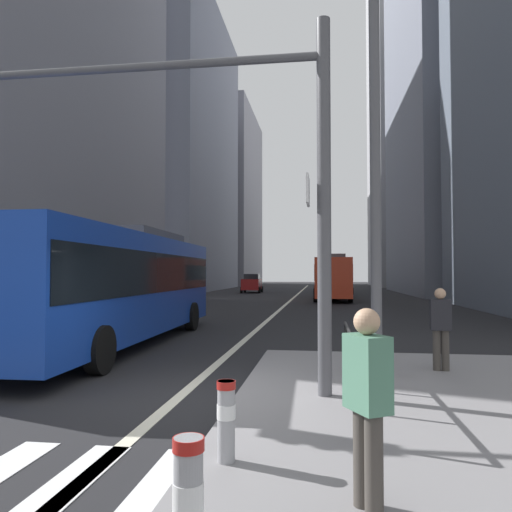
{
  "coord_description": "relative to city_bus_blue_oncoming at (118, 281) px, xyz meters",
  "views": [
    {
      "loc": [
        2.37,
        -7.85,
        2.07
      ],
      "look_at": [
        -2.92,
        30.12,
        3.41
      ],
      "focal_mm": 33.49,
      "sensor_mm": 36.0,
      "label": 1
    }
  ],
  "objects": [
    {
      "name": "office_tower_right_far",
      "position": [
        20.41,
        63.73,
        24.78
      ],
      "size": [
        13.2,
        20.16,
        53.23
      ],
      "primitive_type": "cube",
      "color": "#9E9EA3",
      "rests_on": "ground"
    },
    {
      "name": "car_oncoming_mid",
      "position": [
        -1.49,
        36.17,
        -0.85
      ],
      "size": [
        2.15,
        4.18,
        1.94
      ],
      "color": "maroon",
      "rests_on": "ground"
    },
    {
      "name": "lane_centre_line",
      "position": [
        3.41,
        24.88,
        -1.83
      ],
      "size": [
        0.2,
        80.0,
        0.01
      ],
      "primitive_type": "cube",
      "color": "beige",
      "rests_on": "ground"
    },
    {
      "name": "office_tower_right_mid",
      "position": [
        20.41,
        36.91,
        16.79
      ],
      "size": [
        13.44,
        22.61,
        37.26
      ],
      "primitive_type": "cube",
      "color": "slate",
      "rests_on": "ground"
    },
    {
      "name": "street_lamp_post",
      "position": [
        6.77,
        -3.91,
        3.45
      ],
      "size": [
        5.5,
        0.32,
        8.0
      ],
      "color": "#56565B",
      "rests_on": "median_island"
    },
    {
      "name": "office_tower_left_far",
      "position": [
        -12.59,
        69.14,
        13.16
      ],
      "size": [
        13.24,
        22.32,
        29.99
      ],
      "primitive_type": "cube",
      "color": "gray",
      "rests_on": "ground"
    },
    {
      "name": "pedestrian_walking",
      "position": [
        8.08,
        -3.13,
        -0.8
      ],
      "size": [
        0.4,
        0.27,
        1.61
      ],
      "color": "#423D38",
      "rests_on": "median_island"
    },
    {
      "name": "office_tower_left_mid",
      "position": [
        -12.59,
        42.77,
        15.15
      ],
      "size": [
        12.27,
        25.68,
        33.98
      ],
      "primitive_type": "cube",
      "color": "slate",
      "rests_on": "ground"
    },
    {
      "name": "car_receding_near",
      "position": [
        5.88,
        42.81,
        -0.85
      ],
      "size": [
        2.13,
        4.34,
        1.94
      ],
      "color": "#232838",
      "rests_on": "ground"
    },
    {
      "name": "city_bus_blue_oncoming",
      "position": [
        0.0,
        0.0,
        0.0
      ],
      "size": [
        2.88,
        11.72,
        3.4
      ],
      "color": "#14389E",
      "rests_on": "ground"
    },
    {
      "name": "pedestrian_railing",
      "position": [
        6.21,
        -5.53,
        -0.97
      ],
      "size": [
        0.06,
        4.01,
        0.98
      ],
      "color": "black",
      "rests_on": "median_island"
    },
    {
      "name": "traffic_signal_gantry",
      "position": [
        3.49,
        -5.37,
        2.31
      ],
      "size": [
        6.87,
        0.65,
        6.0
      ],
      "color": "#515156",
      "rests_on": "median_island"
    },
    {
      "name": "bollard_left",
      "position": [
        4.8,
        -8.14,
        -1.23
      ],
      "size": [
        0.2,
        0.2,
        0.81
      ],
      "color": "#99999E",
      "rests_on": "median_island"
    },
    {
      "name": "city_bus_red_receding",
      "position": [
        6.49,
        24.26,
        -0.0
      ],
      "size": [
        2.72,
        11.08,
        3.4
      ],
      "color": "red",
      "rests_on": "ground"
    },
    {
      "name": "ground_plane",
      "position": [
        3.41,
        14.88,
        -1.84
      ],
      "size": [
        160.0,
        160.0,
        0.0
      ],
      "primitive_type": "plane",
      "color": "black"
    },
    {
      "name": "car_receding_far",
      "position": [
        7.68,
        34.61,
        -0.85
      ],
      "size": [
        2.05,
        4.1,
        1.94
      ],
      "color": "black",
      "rests_on": "ground"
    },
    {
      "name": "pedestrian_waiting",
      "position": [
        6.14,
        -8.95,
        -0.79
      ],
      "size": [
        0.4,
        0.45,
        1.63
      ],
      "color": "#423D38",
      "rests_on": "median_island"
    },
    {
      "name": "bollard_front",
      "position": [
        4.97,
        -10.12,
        -1.18
      ],
      "size": [
        0.2,
        0.2,
        0.92
      ],
      "color": "#99999E",
      "rests_on": "median_island"
    }
  ]
}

